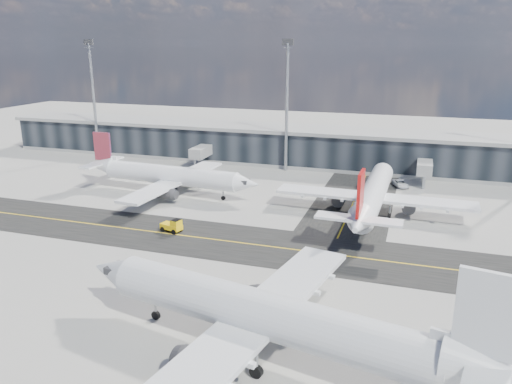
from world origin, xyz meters
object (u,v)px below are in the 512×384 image
airliner_af (168,175)px  service_van (401,184)px  baggage_tug (173,226)px  airliner_near (269,317)px  airliner_redtail (373,195)px

airliner_af → service_van: bearing=117.7°
airliner_af → baggage_tug: (10.28, -18.46, -2.55)m
service_van → airliner_near: bearing=-119.9°
airliner_redtail → baggage_tug: size_ratio=10.58×
airliner_redtail → airliner_near: (-5.15, -42.88, 0.36)m
airliner_near → service_van: airliner_near is taller
airliner_near → service_van: bearing=2.9°
airliner_near → baggage_tug: size_ratio=11.55×
airliner_redtail → airliner_near: size_ratio=0.92×
airliner_af → airliner_near: (33.49, -44.44, 0.58)m
airliner_af → airliner_near: 55.65m
airliner_redtail → service_van: bearing=80.9°
airliner_redtail → airliner_near: airliner_near is taller
airliner_redtail → service_van: 20.76m
airliner_af → airliner_redtail: (38.65, -1.56, 0.22)m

